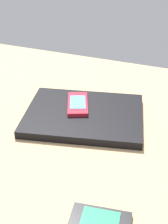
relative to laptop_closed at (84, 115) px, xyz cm
name	(u,v)px	position (x,y,z in cm)	size (l,w,h in cm)	color
desk_surface	(96,126)	(3.29, 0.03, -2.54)	(120.00, 80.00, 3.00)	tan
laptop_closed	(84,115)	(0.00, 0.00, 0.00)	(30.20, 22.79, 2.07)	black
cell_phone_on_laptop	(78,104)	(-2.68, 2.27, 1.60)	(9.12, 12.39, 1.20)	red
cell_phone_on_desk	(100,221)	(14.66, -30.04, -0.52)	(11.34, 7.15, 1.11)	black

